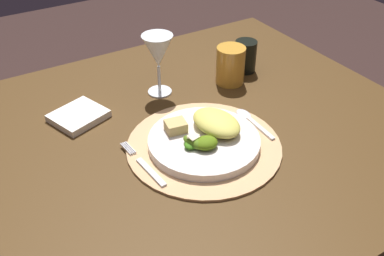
{
  "coord_description": "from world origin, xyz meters",
  "views": [
    {
      "loc": [
        -0.33,
        -0.7,
        1.35
      ],
      "look_at": [
        0.08,
        -0.02,
        0.77
      ],
      "focal_mm": 41.03,
      "sensor_mm": 36.0,
      "label": 1
    }
  ],
  "objects_px": {
    "dark_tumbler": "(245,56)",
    "spoon": "(249,118)",
    "dinner_plate": "(204,141)",
    "amber_tumbler": "(230,65)",
    "dining_table": "(160,193)",
    "napkin": "(79,116)",
    "wine_glass": "(158,53)",
    "fork": "(145,165)"
  },
  "relations": [
    {
      "from": "dark_tumbler",
      "to": "spoon",
      "type": "bearing_deg",
      "value": -124.54
    },
    {
      "from": "dinner_plate",
      "to": "amber_tumbler",
      "type": "height_order",
      "value": "amber_tumbler"
    },
    {
      "from": "dining_table",
      "to": "napkin",
      "type": "height_order",
      "value": "napkin"
    },
    {
      "from": "dinner_plate",
      "to": "wine_glass",
      "type": "bearing_deg",
      "value": 84.28
    },
    {
      "from": "dining_table",
      "to": "dinner_plate",
      "type": "relative_size",
      "value": 5.15
    },
    {
      "from": "dinner_plate",
      "to": "napkin",
      "type": "bearing_deg",
      "value": 128.71
    },
    {
      "from": "dining_table",
      "to": "napkin",
      "type": "distance_m",
      "value": 0.27
    },
    {
      "from": "dinner_plate",
      "to": "dining_table",
      "type": "bearing_deg",
      "value": 138.16
    },
    {
      "from": "dinner_plate",
      "to": "spoon",
      "type": "height_order",
      "value": "dinner_plate"
    },
    {
      "from": "napkin",
      "to": "wine_glass",
      "type": "height_order",
      "value": "wine_glass"
    },
    {
      "from": "dining_table",
      "to": "dinner_plate",
      "type": "height_order",
      "value": "dinner_plate"
    },
    {
      "from": "wine_glass",
      "to": "dinner_plate",
      "type": "bearing_deg",
      "value": -95.72
    },
    {
      "from": "spoon",
      "to": "amber_tumbler",
      "type": "height_order",
      "value": "amber_tumbler"
    },
    {
      "from": "spoon",
      "to": "fork",
      "type": "bearing_deg",
      "value": -175.03
    },
    {
      "from": "dinner_plate",
      "to": "spoon",
      "type": "distance_m",
      "value": 0.15
    },
    {
      "from": "wine_glass",
      "to": "dark_tumbler",
      "type": "height_order",
      "value": "wine_glass"
    },
    {
      "from": "napkin",
      "to": "dark_tumbler",
      "type": "bearing_deg",
      "value": -1.3
    },
    {
      "from": "dinner_plate",
      "to": "amber_tumbler",
      "type": "relative_size",
      "value": 2.41
    },
    {
      "from": "dining_table",
      "to": "fork",
      "type": "height_order",
      "value": "fork"
    },
    {
      "from": "dinner_plate",
      "to": "napkin",
      "type": "distance_m",
      "value": 0.32
    },
    {
      "from": "wine_glass",
      "to": "napkin",
      "type": "bearing_deg",
      "value": -177.96
    },
    {
      "from": "dining_table",
      "to": "napkin",
      "type": "bearing_deg",
      "value": 123.97
    },
    {
      "from": "fork",
      "to": "napkin",
      "type": "distance_m",
      "value": 0.25
    },
    {
      "from": "dining_table",
      "to": "dark_tumbler",
      "type": "bearing_deg",
      "value": 24.2
    },
    {
      "from": "spoon",
      "to": "dinner_plate",
      "type": "bearing_deg",
      "value": -169.1
    },
    {
      "from": "dining_table",
      "to": "wine_glass",
      "type": "bearing_deg",
      "value": 60.23
    },
    {
      "from": "amber_tumbler",
      "to": "dining_table",
      "type": "bearing_deg",
      "value": -155.58
    },
    {
      "from": "fork",
      "to": "spoon",
      "type": "xyz_separation_m",
      "value": [
        0.29,
        0.02,
        -0.0
      ]
    },
    {
      "from": "dinner_plate",
      "to": "wine_glass",
      "type": "distance_m",
      "value": 0.27
    },
    {
      "from": "dining_table",
      "to": "napkin",
      "type": "xyz_separation_m",
      "value": [
        -0.12,
        0.17,
        0.17
      ]
    },
    {
      "from": "amber_tumbler",
      "to": "napkin",
      "type": "bearing_deg",
      "value": 174.04
    },
    {
      "from": "wine_glass",
      "to": "fork",
      "type": "bearing_deg",
      "value": -123.77
    },
    {
      "from": "amber_tumbler",
      "to": "spoon",
      "type": "bearing_deg",
      "value": -111.47
    },
    {
      "from": "napkin",
      "to": "wine_glass",
      "type": "bearing_deg",
      "value": 2.04
    },
    {
      "from": "dinner_plate",
      "to": "spoon",
      "type": "xyz_separation_m",
      "value": [
        0.14,
        0.03,
        -0.01
      ]
    },
    {
      "from": "amber_tumbler",
      "to": "dark_tumbler",
      "type": "relative_size",
      "value": 1.14
    },
    {
      "from": "wine_glass",
      "to": "dark_tumbler",
      "type": "relative_size",
      "value": 1.8
    },
    {
      "from": "dinner_plate",
      "to": "dark_tumbler",
      "type": "bearing_deg",
      "value": 39.41
    },
    {
      "from": "napkin",
      "to": "fork",
      "type": "bearing_deg",
      "value": -77.35
    },
    {
      "from": "fork",
      "to": "amber_tumbler",
      "type": "bearing_deg",
      "value": 29.48
    },
    {
      "from": "dinner_plate",
      "to": "wine_glass",
      "type": "relative_size",
      "value": 1.53
    },
    {
      "from": "fork",
      "to": "amber_tumbler",
      "type": "relative_size",
      "value": 1.65
    }
  ]
}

